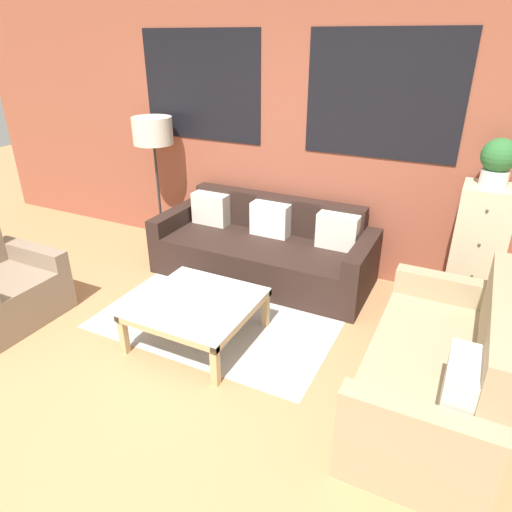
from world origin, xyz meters
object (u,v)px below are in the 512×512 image
Objects in this scene: coffee_table at (197,306)px; settee_vintage at (439,372)px; armchair_corner at (0,289)px; couch_dark at (264,250)px; floor_lamp at (153,135)px; drawer_cabinet at (477,252)px; potted_plant at (498,161)px.

settee_vintage is at bearing 0.88° from coffee_table.
armchair_corner is (-3.58, -0.52, -0.03)m from settee_vintage.
couch_dark is 2.46m from armchair_corner.
settee_vintage is 1.11× the size of floor_lamp.
coffee_table is at bearing -142.96° from drawer_cabinet.
armchair_corner is 0.56× the size of floor_lamp.
settee_vintage is at bearing -93.88° from drawer_cabinet.
armchair_corner is (-1.73, -1.75, -0.01)m from couch_dark.
drawer_cabinet is at bearing 28.00° from armchair_corner.
floor_lamp is (-3.26, 1.37, 1.00)m from settee_vintage.
drawer_cabinet is at bearing -90.00° from potted_plant.
floor_lamp is 1.28× the size of drawer_cabinet.
settee_vintage is at bearing 8.19° from armchair_corner.
drawer_cabinet reaches higher than coffee_table.
settee_vintage is 1.98× the size of armchair_corner.
floor_lamp reaches higher than settee_vintage.
floor_lamp reaches higher than armchair_corner.
coffee_table is 2.45m from drawer_cabinet.
floor_lamp is 3.36m from potted_plant.
couch_dark is 1.89× the size of drawer_cabinet.
coffee_table is (-1.85, -0.03, 0.00)m from settee_vintage.
drawer_cabinet is at bearing 37.04° from coffee_table.
potted_plant is at bearing 1.20° from floor_lamp.
armchair_corner is 1.80m from coffee_table.
drawer_cabinet reaches higher than couch_dark.
coffee_table is 2.35× the size of potted_plant.
potted_plant reaches higher than coffee_table.
potted_plant is (-0.00, 0.00, 0.79)m from drawer_cabinet.
floor_lamp is (0.32, 1.89, 1.03)m from armchair_corner.
couch_dark is 2.22m from settee_vintage.
potted_plant reaches higher than drawer_cabinet.
couch_dark is 2.44× the size of coffee_table.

